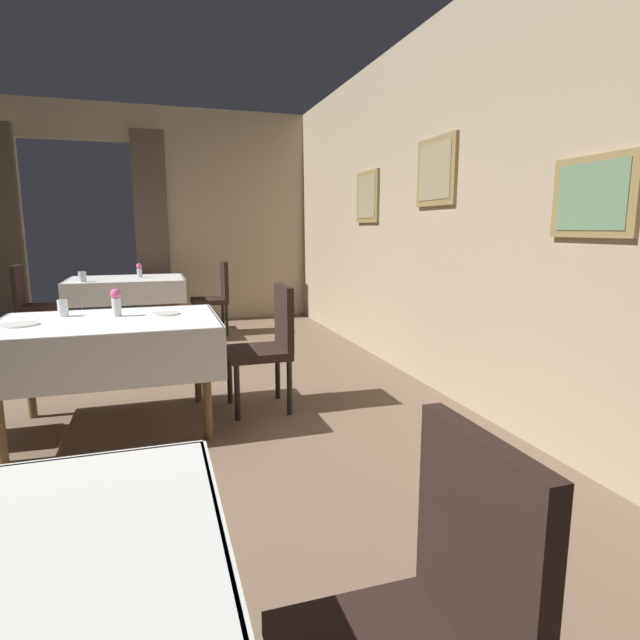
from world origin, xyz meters
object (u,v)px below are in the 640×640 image
at_px(chair_near_right, 425,632).
at_px(chair_far_right, 216,294).
at_px(glass_mid_c, 63,308).
at_px(plate_mid_d, 165,314).
at_px(glass_far_b, 82,277).
at_px(plate_mid_b, 19,324).
at_px(dining_table_far, 127,286).
at_px(chair_far_left, 31,301).
at_px(flower_vase_mid, 116,301).
at_px(chair_mid_right, 269,341).
at_px(dining_table_mid, 110,335).
at_px(flower_vase_far, 139,270).

xyz_separation_m(chair_near_right, chair_far_right, (0.22, 5.78, 0.00)).
distance_m(glass_mid_c, plate_mid_d, 0.68).
bearing_deg(glass_far_b, plate_mid_b, -90.81).
xyz_separation_m(dining_table_far, chair_far_left, (-1.06, 0.03, -0.14)).
distance_m(chair_far_left, glass_mid_c, 2.95).
bearing_deg(flower_vase_mid, chair_mid_right, -2.68).
distance_m(chair_far_right, glass_mid_c, 3.10).
bearing_deg(chair_mid_right, chair_far_left, 126.07).
relative_size(chair_far_left, plate_mid_b, 4.01).
relative_size(dining_table_mid, plate_mid_d, 7.35).
relative_size(dining_table_mid, chair_near_right, 1.51).
bearing_deg(plate_mid_b, chair_mid_right, 4.20).
bearing_deg(dining_table_mid, plate_mid_d, 15.72).
bearing_deg(glass_far_b, plate_mid_d, -72.06).
distance_m(glass_mid_c, glass_far_b, 2.47).
xyz_separation_m(dining_table_mid, dining_table_far, (-0.03, 3.03, 0.01)).
bearing_deg(glass_far_b, dining_table_far, 37.16).
bearing_deg(flower_vase_mid, dining_table_mid, -110.36).
bearing_deg(glass_far_b, chair_far_right, 12.03).
bearing_deg(plate_mid_d, plate_mid_b, -170.48).
bearing_deg(plate_mid_d, chair_near_right, -81.15).
distance_m(glass_mid_c, flower_vase_far, 2.89).
distance_m(chair_far_right, flower_vase_far, 0.96).
bearing_deg(flower_vase_far, plate_mid_b, -101.48).
bearing_deg(flower_vase_mid, chair_far_right, 71.26).
distance_m(dining_table_far, plate_mid_b, 3.11).
bearing_deg(chair_far_right, glass_mid_c, -115.51).
xyz_separation_m(chair_far_right, flower_vase_mid, (-0.98, -2.89, 0.34)).
xyz_separation_m(chair_far_left, plate_mid_d, (1.45, -2.95, 0.24)).
distance_m(chair_mid_right, plate_mid_b, 1.62).
height_order(dining_table_far, glass_far_b, glass_far_b).
height_order(chair_mid_right, glass_far_b, chair_mid_right).
xyz_separation_m(plate_mid_b, glass_mid_c, (0.21, 0.27, 0.05)).
bearing_deg(plate_mid_d, glass_far_b, 107.94).
xyz_separation_m(chair_mid_right, plate_mid_b, (-1.60, -0.12, 0.24)).
height_order(dining_table_far, chair_far_right, chair_far_right).
distance_m(chair_far_left, plate_mid_b, 3.16).
bearing_deg(plate_mid_d, chair_far_right, 77.14).
distance_m(dining_table_mid, dining_table_far, 3.03).
bearing_deg(flower_vase_far, dining_table_mid, -92.24).
bearing_deg(dining_table_far, chair_far_right, -0.96).
bearing_deg(glass_mid_c, chair_far_right, 64.49).
relative_size(glass_mid_c, flower_vase_far, 0.67).
bearing_deg(glass_far_b, glass_mid_c, -85.98).
bearing_deg(glass_mid_c, flower_vase_far, 81.56).
relative_size(dining_table_mid, dining_table_far, 1.05).
bearing_deg(chair_far_right, plate_mid_d, -102.86).
bearing_deg(flower_vase_far, glass_far_b, -146.21).
relative_size(chair_mid_right, chair_far_right, 1.00).
distance_m(dining_table_far, glass_mid_c, 2.82).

